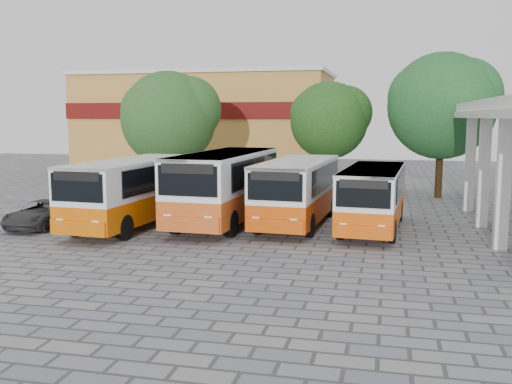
% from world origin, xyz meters
% --- Properties ---
extents(ground, '(90.00, 90.00, 0.00)m').
position_xyz_m(ground, '(0.00, 0.00, 0.00)').
color(ground, gray).
rests_on(ground, ground).
extents(shophouse_block, '(20.40, 10.40, 8.30)m').
position_xyz_m(shophouse_block, '(-11.00, 25.99, 4.16)').
color(shophouse_block, '#BD8238').
rests_on(shophouse_block, ground).
extents(bus_far_left, '(2.96, 8.20, 2.91)m').
position_xyz_m(bus_far_left, '(-6.95, 2.76, 1.68)').
color(bus_far_left, '#D25700').
rests_on(bus_far_left, ground).
extents(bus_centre_left, '(3.05, 8.91, 3.18)m').
position_xyz_m(bus_centre_left, '(-3.23, 4.44, 1.84)').
color(bus_centre_left, '#C54E15').
rests_on(bus_centre_left, ground).
extents(bus_centre_right, '(2.87, 8.05, 2.86)m').
position_xyz_m(bus_centre_right, '(-0.03, 4.82, 1.65)').
color(bus_centre_right, '#CD4100').
rests_on(bus_centre_right, ground).
extents(bus_far_right, '(2.73, 7.45, 2.64)m').
position_xyz_m(bus_far_right, '(3.25, 4.38, 1.53)').
color(bus_far_right, '#D54800').
rests_on(bus_far_right, ground).
extents(tree_left, '(6.22, 5.93, 7.58)m').
position_xyz_m(tree_left, '(-9.56, 13.93, 4.81)').
color(tree_left, black).
rests_on(tree_left, ground).
extents(tree_middle, '(5.04, 4.80, 6.92)m').
position_xyz_m(tree_middle, '(0.23, 15.85, 4.67)').
color(tree_middle, '#2F2416').
rests_on(tree_middle, ground).
extents(tree_right, '(6.49, 6.19, 8.46)m').
position_xyz_m(tree_right, '(6.83, 15.17, 5.57)').
color(tree_right, black).
rests_on(tree_right, ground).
extents(parked_car, '(2.03, 4.18, 1.15)m').
position_xyz_m(parked_car, '(-10.72, 1.81, 0.57)').
color(parked_car, '#2B2B2C').
rests_on(parked_car, ground).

